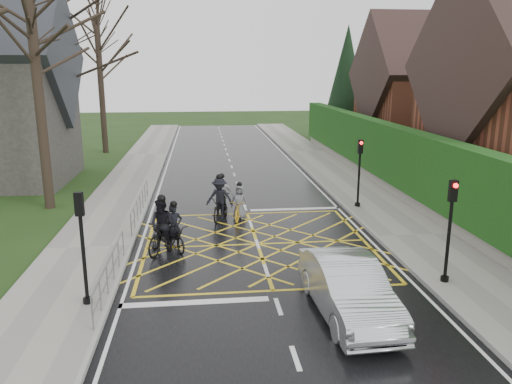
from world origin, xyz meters
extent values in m
plane|color=#1A3210|center=(0.00, 0.00, 0.00)|extent=(120.00, 120.00, 0.00)
cube|color=black|center=(0.00, 0.00, 0.01)|extent=(9.00, 80.00, 0.01)
cube|color=gray|center=(6.00, 0.00, 0.07)|extent=(3.00, 80.00, 0.15)
cube|color=gray|center=(-6.00, 0.00, 0.07)|extent=(3.00, 80.00, 0.15)
cube|color=slate|center=(7.75, 6.00, 0.35)|extent=(0.50, 38.00, 0.70)
cube|color=#15360E|center=(7.75, 6.00, 2.10)|extent=(0.90, 38.00, 2.80)
cube|color=brown|center=(14.75, 18.00, 3.00)|extent=(9.00, 8.00, 6.00)
cube|color=#2E1E1B|center=(14.75, 18.00, 5.90)|extent=(9.80, 8.80, 8.80)
cube|color=brown|center=(17.45, 18.00, 8.50)|extent=(0.70, 0.70, 1.60)
cylinder|color=black|center=(10.75, 26.00, 0.60)|extent=(0.50, 0.50, 1.20)
cone|color=black|center=(10.75, 26.00, 5.00)|extent=(4.60, 4.60, 10.00)
cylinder|color=black|center=(-9.00, 6.00, 5.50)|extent=(0.44, 0.44, 11.00)
cylinder|color=black|center=(-10.00, 14.00, 6.00)|extent=(0.44, 0.44, 12.00)
cylinder|color=black|center=(-9.30, 22.00, 5.00)|extent=(0.44, 0.44, 10.00)
cylinder|color=slate|center=(-4.65, -3.50, 1.00)|extent=(0.05, 5.00, 0.05)
cylinder|color=slate|center=(-4.65, -3.50, 0.55)|extent=(0.04, 5.00, 0.04)
cylinder|color=slate|center=(-4.65, -6.00, 0.50)|extent=(0.04, 0.04, 1.00)
cylinder|color=slate|center=(-4.65, -1.00, 0.50)|extent=(0.04, 0.04, 1.00)
cylinder|color=slate|center=(-4.65, 4.00, 1.00)|extent=(0.05, 6.00, 0.05)
cylinder|color=slate|center=(-4.65, 4.00, 0.55)|extent=(0.04, 6.00, 0.04)
cylinder|color=slate|center=(-4.65, 1.00, 0.50)|extent=(0.04, 0.04, 1.00)
cylinder|color=slate|center=(-4.65, 7.00, 0.50)|extent=(0.04, 0.04, 1.00)
cylinder|color=black|center=(5.10, 4.20, 1.50)|extent=(0.10, 0.10, 3.00)
cylinder|color=black|center=(5.10, 4.20, 0.15)|extent=(0.24, 0.24, 0.30)
cube|color=black|center=(5.10, 4.20, 2.90)|extent=(0.22, 0.16, 0.62)
sphere|color=#FF0C0C|center=(5.10, 4.08, 3.08)|extent=(0.14, 0.14, 0.14)
cylinder|color=black|center=(5.10, -4.20, 1.50)|extent=(0.10, 0.10, 3.00)
cylinder|color=black|center=(5.10, -4.20, 0.15)|extent=(0.24, 0.24, 0.30)
cube|color=black|center=(5.10, -4.20, 2.90)|extent=(0.22, 0.16, 0.62)
sphere|color=#FF0C0C|center=(5.10, -4.32, 3.08)|extent=(0.14, 0.14, 0.14)
cylinder|color=black|center=(-5.10, -4.50, 1.50)|extent=(0.10, 0.10, 3.00)
cylinder|color=black|center=(-5.10, -4.50, 0.15)|extent=(0.24, 0.24, 0.30)
cube|color=black|center=(-5.10, -4.50, 2.90)|extent=(0.22, 0.16, 0.62)
sphere|color=#FF0C0C|center=(-5.10, -4.38, 3.08)|extent=(0.14, 0.14, 0.14)
imported|color=black|center=(-2.98, -0.16, 0.47)|extent=(1.31, 1.91, 0.95)
imported|color=black|center=(-2.98, -0.06, 0.81)|extent=(0.69, 0.59, 1.61)
sphere|color=black|center=(-2.98, -0.06, 1.63)|extent=(0.25, 0.25, 0.25)
imported|color=black|center=(-3.37, -0.44, 0.62)|extent=(1.37, 2.12, 1.24)
imported|color=black|center=(-3.37, -0.34, 0.95)|extent=(1.14, 1.03, 1.90)
sphere|color=black|center=(-3.37, -0.34, 1.92)|extent=(0.30, 0.30, 0.30)
imported|color=black|center=(-1.23, 3.36, 0.53)|extent=(1.19, 2.12, 1.06)
imported|color=black|center=(-1.23, 3.46, 0.90)|extent=(1.29, 0.94, 1.79)
sphere|color=black|center=(-1.23, 3.46, 1.81)|extent=(0.28, 0.28, 0.28)
imported|color=black|center=(-1.10, 4.17, 0.54)|extent=(0.84, 1.87, 1.09)
imported|color=silver|center=(-1.10, 4.27, 0.83)|extent=(1.03, 0.58, 1.66)
sphere|color=black|center=(-1.10, 4.27, 1.68)|extent=(0.26, 0.26, 0.26)
imported|color=gold|center=(-0.40, 3.21, 0.44)|extent=(0.98, 1.76, 0.88)
imported|color=#5B5C63|center=(-0.40, 3.31, 0.74)|extent=(0.82, 0.64, 1.49)
sphere|color=black|center=(-0.40, 3.31, 1.51)|extent=(0.23, 0.23, 0.23)
imported|color=silver|center=(1.73, -5.62, 0.74)|extent=(1.79, 4.59, 1.49)
camera|label=1|loc=(-1.96, -17.20, 6.24)|focal=35.00mm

